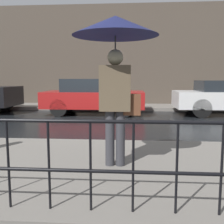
% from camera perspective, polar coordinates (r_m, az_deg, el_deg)
% --- Properties ---
extents(ground_plane, '(80.00, 80.00, 0.00)m').
position_cam_1_polar(ground_plane, '(8.52, -5.04, -2.20)').
color(ground_plane, black).
extents(sidewalk_near, '(28.00, 3.17, 0.14)m').
position_cam_1_polar(sidewalk_near, '(4.16, -15.64, -11.60)').
color(sidewalk_near, slate).
rests_on(sidewalk_near, ground_plane).
extents(sidewalk_far, '(28.00, 2.01, 0.14)m').
position_cam_1_polar(sidewalk_far, '(12.46, -2.04, 1.15)').
color(sidewalk_far, slate).
rests_on(sidewalk_far, ground_plane).
extents(lane_marking, '(25.20, 0.12, 0.01)m').
position_cam_1_polar(lane_marking, '(8.52, -5.04, -2.17)').
color(lane_marking, gold).
rests_on(lane_marking, ground_plane).
extents(building_storefront, '(28.00, 0.30, 5.05)m').
position_cam_1_polar(building_storefront, '(13.58, -1.53, 12.03)').
color(building_storefront, '#4C4238').
rests_on(building_storefront, ground_plane).
extents(pedestrian, '(1.19, 1.19, 2.11)m').
position_cam_1_polar(pedestrian, '(3.73, 0.79, 14.65)').
color(pedestrian, '#333338').
rests_on(pedestrian, sidewalk_near).
extents(car_red, '(3.92, 1.84, 1.39)m').
position_cam_1_polar(car_red, '(10.41, -4.12, 3.50)').
color(car_red, maroon).
rests_on(car_red, ground_plane).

